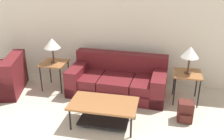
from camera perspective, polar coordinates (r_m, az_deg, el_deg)
name	(u,v)px	position (r m, az deg, el deg)	size (l,w,h in m)	color
wall_back	(127,28)	(5.71, 3.38, 9.62)	(9.09, 0.06, 2.60)	silver
couch	(118,80)	(5.43, 1.36, -2.37)	(2.09, 1.09, 0.82)	maroon
armchair	(3,79)	(5.99, -23.72, -1.93)	(1.18, 1.32, 0.80)	maroon
coffee_table	(104,108)	(4.35, -1.94, -8.76)	(1.16, 0.66, 0.44)	#935B33
side_table_left	(54,65)	(5.67, -13.08, 1.11)	(0.54, 0.55, 0.62)	#935B33
side_table_right	(187,76)	(5.20, 16.82, -1.30)	(0.54, 0.55, 0.62)	#935B33
table_lamp_left	(52,44)	(5.51, -13.53, 5.88)	(0.34, 0.34, 0.55)	#472D1E
table_lamp_right	(190,53)	(5.03, 17.45, 3.84)	(0.34, 0.34, 0.55)	#472D1E
backpack	(185,112)	(4.71, 16.41, -9.10)	(0.26, 0.31, 0.38)	#4C1E19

